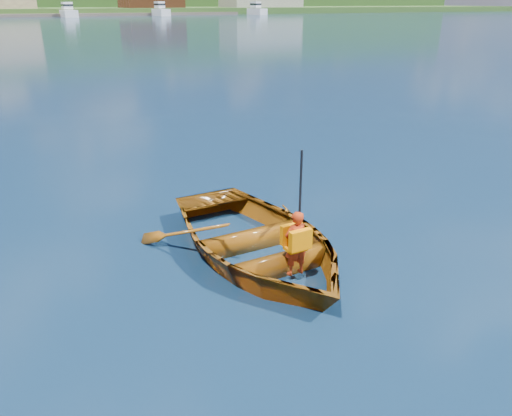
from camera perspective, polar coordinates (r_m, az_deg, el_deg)
ground at (r=7.99m, az=-3.20°, el=-5.84°), size 600.00×600.00×0.00m
rowboat at (r=7.92m, az=0.04°, el=-3.73°), size 3.16×4.33×0.88m
child_paddler at (r=7.16m, az=4.58°, el=-3.87°), size 0.37×0.35×1.82m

